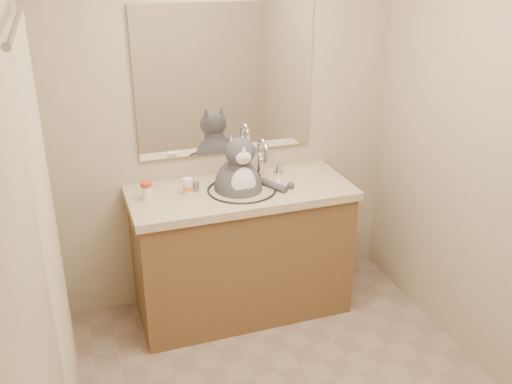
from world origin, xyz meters
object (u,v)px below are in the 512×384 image
pill_bottle_redcap (147,191)px  grey_canister (196,186)px  pill_bottle_orange (188,187)px  cat (239,185)px

pill_bottle_redcap → grey_canister: pill_bottle_redcap is taller
pill_bottle_redcap → grey_canister: 0.30m
pill_bottle_redcap → grey_canister: bearing=6.9°
pill_bottle_orange → grey_canister: (0.06, 0.04, -0.02)m
cat → grey_canister: (-0.25, 0.06, 0.00)m
pill_bottle_orange → grey_canister: 0.07m
cat → pill_bottle_redcap: bearing=177.4°
grey_canister → pill_bottle_redcap: bearing=-173.1°
grey_canister → pill_bottle_orange: bearing=-146.0°
pill_bottle_redcap → grey_canister: size_ratio=1.78×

